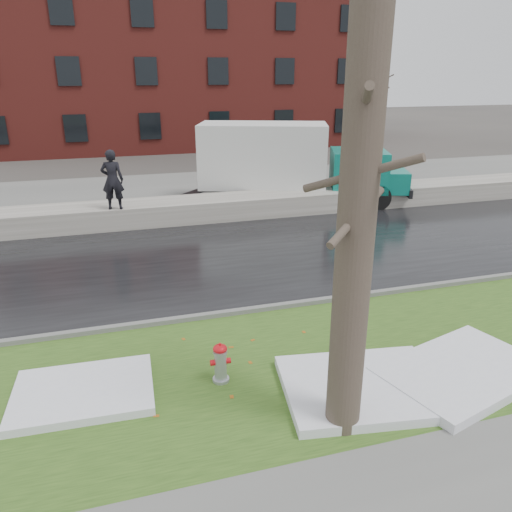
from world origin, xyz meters
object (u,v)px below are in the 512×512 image
object	(u,v)px
fire_hydrant	(220,361)
worker	(112,180)
tree	(356,221)
box_truck	(288,162)

from	to	relation	value
fire_hydrant	worker	size ratio (longest dim) A/B	0.37
fire_hydrant	worker	world-z (taller)	worker
tree	box_truck	world-z (taller)	tree
box_truck	worker	distance (m)	7.01
tree	box_truck	xyz separation A→B (m)	(3.86, 13.03, -1.54)
tree	box_truck	bearing A→B (deg)	73.52
box_truck	tree	bearing A→B (deg)	-86.30
fire_hydrant	worker	distance (m)	9.63
fire_hydrant	tree	bearing A→B (deg)	-45.70
box_truck	worker	size ratio (longest dim) A/B	4.81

